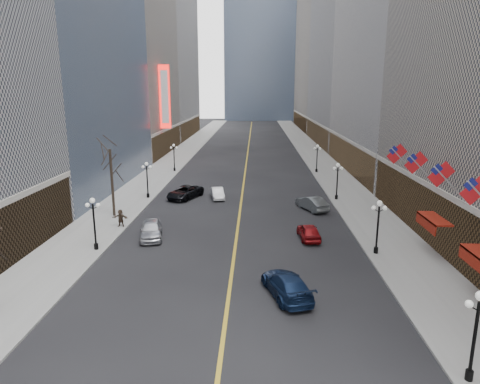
# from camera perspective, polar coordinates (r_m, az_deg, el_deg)

# --- Properties ---
(sidewalk_east) EXTENTS (6.00, 230.00, 0.15)m
(sidewalk_east) POSITION_cam_1_polar(r_m,az_deg,el_deg) (76.01, 11.38, 3.14)
(sidewalk_east) COLOR gray
(sidewalk_east) RESTS_ON ground
(sidewalk_west) EXTENTS (6.00, 230.00, 0.15)m
(sidewalk_west) POSITION_cam_1_polar(r_m,az_deg,el_deg) (76.64, -9.78, 3.30)
(sidewalk_west) COLOR gray
(sidewalk_west) RESTS_ON ground
(lane_line) EXTENTS (0.25, 200.00, 0.02)m
(lane_line) POSITION_cam_1_polar(r_m,az_deg,el_deg) (84.90, 0.92, 4.43)
(lane_line) COLOR gold
(lane_line) RESTS_ON ground
(bldg_east_c) EXTENTS (26.60, 40.60, 48.80)m
(bldg_east_c) POSITION_cam_1_polar(r_m,az_deg,el_deg) (113.88, 17.31, 18.37)
(bldg_east_c) COLOR #9C9C9E
(bldg_east_c) RESTS_ON ground
(bldg_east_d) EXTENTS (26.60, 46.60, 62.80)m
(bldg_east_d) POSITION_cam_1_polar(r_m,az_deg,el_deg) (156.41, 13.25, 19.70)
(bldg_east_d) COLOR #A19585
(bldg_east_d) RESTS_ON ground
(bldg_west_c) EXTENTS (26.60, 30.60, 50.80)m
(bldg_west_c) POSITION_cam_1_polar(r_m,az_deg,el_deg) (96.87, -18.07, 19.87)
(bldg_west_c) COLOR #A19585
(bldg_west_c) RESTS_ON ground
(bldg_west_d) EXTENTS (26.60, 38.60, 72.80)m
(bldg_west_d) POSITION_cam_1_polar(r_m,az_deg,el_deg) (130.75, -13.01, 23.22)
(bldg_west_d) COLOR #BAB7B1
(bldg_west_d) RESTS_ON ground
(streetlamp_east_0) EXTENTS (1.26, 0.44, 4.52)m
(streetlamp_east_0) POSITION_cam_1_polar(r_m,az_deg,el_deg) (23.02, 28.95, -15.49)
(streetlamp_east_0) COLOR black
(streetlamp_east_0) RESTS_ON sidewalk_east
(streetlamp_east_1) EXTENTS (1.26, 0.44, 4.52)m
(streetlamp_east_1) POSITION_cam_1_polar(r_m,az_deg,el_deg) (36.82, 17.95, -3.75)
(streetlamp_east_1) COLOR black
(streetlamp_east_1) RESTS_ON sidewalk_east
(streetlamp_east_2) EXTENTS (1.26, 0.44, 4.52)m
(streetlamp_east_2) POSITION_cam_1_polar(r_m,az_deg,el_deg) (53.83, 12.87, 1.91)
(streetlamp_east_2) COLOR black
(streetlamp_east_2) RESTS_ON sidewalk_east
(streetlamp_east_3) EXTENTS (1.26, 0.44, 4.52)m
(streetlamp_east_3) POSITION_cam_1_polar(r_m,az_deg,el_deg) (71.32, 10.24, 4.83)
(streetlamp_east_3) COLOR black
(streetlamp_east_3) RESTS_ON sidewalk_east
(streetlamp_west_1) EXTENTS (1.26, 0.44, 4.52)m
(streetlamp_west_1) POSITION_cam_1_polar(r_m,az_deg,el_deg) (37.90, -18.91, -3.34)
(streetlamp_west_1) COLOR black
(streetlamp_west_1) RESTS_ON sidewalk_west
(streetlamp_west_2) EXTENTS (1.26, 0.44, 4.52)m
(streetlamp_west_2) POSITION_cam_1_polar(r_m,az_deg,el_deg) (54.57, -12.29, 2.10)
(streetlamp_west_2) COLOR black
(streetlamp_west_2) RESTS_ON sidewalk_west
(streetlamp_west_3) EXTENTS (1.26, 0.44, 4.52)m
(streetlamp_west_3) POSITION_cam_1_polar(r_m,az_deg,el_deg) (71.88, -8.79, 4.95)
(streetlamp_west_3) COLOR black
(streetlamp_west_3) RESTS_ON sidewalk_west
(flag_2) EXTENTS (2.87, 0.12, 2.87)m
(flag_2) POSITION_cam_1_polar(r_m,az_deg,el_deg) (29.82, 29.18, -0.09)
(flag_2) COLOR #B2B2B7
(flag_2) RESTS_ON ground
(flag_3) EXTENTS (2.87, 0.12, 2.87)m
(flag_3) POSITION_cam_1_polar(r_m,az_deg,el_deg) (34.24, 25.48, 1.88)
(flag_3) COLOR #B2B2B7
(flag_3) RESTS_ON ground
(flag_4) EXTENTS (2.87, 0.12, 2.87)m
(flag_4) POSITION_cam_1_polar(r_m,az_deg,el_deg) (38.80, 22.63, 3.39)
(flag_4) COLOR #B2B2B7
(flag_4) RESTS_ON ground
(flag_5) EXTENTS (2.87, 0.12, 2.87)m
(flag_5) POSITION_cam_1_polar(r_m,az_deg,el_deg) (43.46, 20.38, 4.57)
(flag_5) COLOR #B2B2B7
(flag_5) RESTS_ON ground
(awning_c) EXTENTS (1.40, 4.00, 0.93)m
(awning_c) POSITION_cam_1_polar(r_m,az_deg,el_deg) (38.18, 24.20, -3.41)
(awning_c) COLOR maroon
(awning_c) RESTS_ON ground
(theatre_marquee) EXTENTS (2.00, 0.55, 12.00)m
(theatre_marquee) POSITION_cam_1_polar(r_m,az_deg,el_deg) (85.65, -9.99, 12.37)
(theatre_marquee) COLOR red
(theatre_marquee) RESTS_ON ground
(tree_west_far) EXTENTS (3.60, 3.60, 7.92)m
(tree_west_far) POSITION_cam_1_polar(r_m,az_deg,el_deg) (46.93, -16.89, 4.14)
(tree_west_far) COLOR #2D231C
(tree_west_far) RESTS_ON sidewalk_west
(car_nb_near) EXTENTS (2.94, 5.20, 1.67)m
(car_nb_near) POSITION_cam_1_polar(r_m,az_deg,el_deg) (40.45, -11.78, -4.90)
(car_nb_near) COLOR #B6B8BF
(car_nb_near) RESTS_ON ground
(car_nb_mid) EXTENTS (2.20, 4.28, 1.34)m
(car_nb_mid) POSITION_cam_1_polar(r_m,az_deg,el_deg) (53.94, -3.01, -0.17)
(car_nb_mid) COLOR silver
(car_nb_mid) RESTS_ON ground
(car_nb_far) EXTENTS (4.66, 6.25, 1.58)m
(car_nb_far) POSITION_cam_1_polar(r_m,az_deg,el_deg) (54.34, -7.34, -0.03)
(car_nb_far) COLOR black
(car_nb_far) RESTS_ON ground
(car_sb_near) EXTENTS (3.73, 5.90, 1.59)m
(car_sb_near) POSITION_cam_1_polar(r_m,az_deg,el_deg) (29.19, 6.25, -12.18)
(car_sb_near) COLOR #112142
(car_sb_near) RESTS_ON ground
(car_sb_mid) EXTENTS (2.04, 4.34, 1.44)m
(car_sb_mid) POSITION_cam_1_polar(r_m,az_deg,el_deg) (39.88, 9.16, -5.23)
(car_sb_mid) COLOR maroon
(car_sb_mid) RESTS_ON ground
(car_sb_far) EXTENTS (3.53, 5.06, 1.58)m
(car_sb_far) POSITION_cam_1_polar(r_m,az_deg,el_deg) (49.40, 9.56, -1.48)
(car_sb_far) COLOR #565B5E
(car_sb_far) RESTS_ON ground
(ped_west_far) EXTENTS (1.64, 0.62, 1.73)m
(ped_west_far) POSITION_cam_1_polar(r_m,az_deg,el_deg) (44.03, -15.64, -3.36)
(ped_west_far) COLOR #33261C
(ped_west_far) RESTS_ON sidewalk_west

